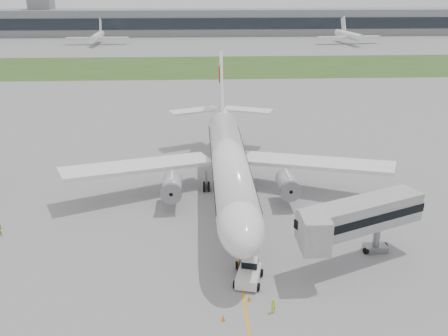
{
  "coord_description": "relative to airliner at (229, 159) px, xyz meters",
  "views": [
    {
      "loc": [
        -4.11,
        -61.85,
        29.63
      ],
      "look_at": [
        -0.82,
        2.0,
        5.38
      ],
      "focal_mm": 40.0,
      "sensor_mm": 36.0,
      "label": 1
    }
  ],
  "objects": [
    {
      "name": "ground",
      "position": [
        0.0,
        -4.87,
        -5.66
      ],
      "size": [
        600.0,
        600.0,
        0.0
      ],
      "primitive_type": "plane",
      "color": "slate",
      "rests_on": "ground"
    },
    {
      "name": "apron_markings",
      "position": [
        0.0,
        -9.87,
        -5.66
      ],
      "size": [
        70.0,
        70.0,
        0.04
      ],
      "primitive_type": null,
      "color": "orange",
      "rests_on": "ground"
    },
    {
      "name": "grass_strip",
      "position": [
        0.0,
        115.13,
        -5.65
      ],
      "size": [
        600.0,
        50.0,
        0.02
      ],
      "primitive_type": "cube",
      "color": "#29471A",
      "rests_on": "ground"
    },
    {
      "name": "terminal_building",
      "position": [
        0.0,
        225.0,
        1.34
      ],
      "size": [
        320.0,
        22.3,
        14.0
      ],
      "color": "gray",
      "rests_on": "ground"
    },
    {
      "name": "control_tower",
      "position": [
        -90.0,
        227.13,
        -5.66
      ],
      "size": [
        12.0,
        12.0,
        56.0
      ],
      "primitive_type": null,
      "color": "gray",
      "rests_on": "ground"
    },
    {
      "name": "airliner",
      "position": [
        0.0,
        0.0,
        0.0
      ],
      "size": [
        48.13,
        53.95,
        17.88
      ],
      "color": "white",
      "rests_on": "ground"
    },
    {
      "name": "pushback_tug",
      "position": [
        0.8,
        -22.09,
        -4.72
      ],
      "size": [
        3.49,
        4.44,
        2.05
      ],
      "rotation": [
        0.0,
        0.0,
        -0.25
      ],
      "color": "silver",
      "rests_on": "ground"
    },
    {
      "name": "jet_bridge",
      "position": [
        12.49,
        -19.23,
        -0.14
      ],
      "size": [
        15.39,
        10.35,
        7.46
      ],
      "rotation": [
        0.0,
        0.0,
        0.42
      ],
      "color": "#A4A5A7",
      "rests_on": "ground"
    },
    {
      "name": "safety_cone_left",
      "position": [
        -2.2,
        -28.6,
        -5.37
      ],
      "size": [
        0.43,
        0.43,
        0.59
      ],
      "primitive_type": "cone",
      "color": "orange",
      "rests_on": "ground"
    },
    {
      "name": "safety_cone_right",
      "position": [
        0.5,
        -25.64,
        -5.39
      ],
      "size": [
        0.39,
        0.39,
        0.54
      ],
      "primitive_type": "cone",
      "color": "orange",
      "rests_on": "ground"
    },
    {
      "name": "ground_crew_near",
      "position": [
        2.57,
        -27.59,
        -4.89
      ],
      "size": [
        0.67,
        0.59,
        1.54
      ],
      "primitive_type": "imported",
      "rotation": [
        0.0,
        0.0,
        3.63
      ],
      "color": "#CAE526",
      "rests_on": "ground"
    },
    {
      "name": "ground_crew_far",
      "position": [
        -28.71,
        -10.92,
        -4.81
      ],
      "size": [
        0.97,
        1.04,
        1.71
      ],
      "primitive_type": "imported",
      "rotation": [
        0.0,
        0.0,
        1.06
      ],
      "color": "#81C420",
      "rests_on": "ground"
    },
    {
      "name": "distant_aircraft_left",
      "position": [
        -52.36,
        182.92,
        -5.66
      ],
      "size": [
        30.18,
        26.8,
        11.29
      ],
      "primitive_type": null,
      "rotation": [
        0.0,
        0.0,
        0.03
      ],
      "color": "white",
      "rests_on": "ground"
    },
    {
      "name": "distant_aircraft_right",
      "position": [
        69.44,
        179.17,
        -5.66
      ],
      "size": [
        34.84,
        31.66,
        12.03
      ],
      "primitive_type": null,
      "rotation": [
        0.0,
        0.0,
        0.13
      ],
      "color": "white",
      "rests_on": "ground"
    }
  ]
}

